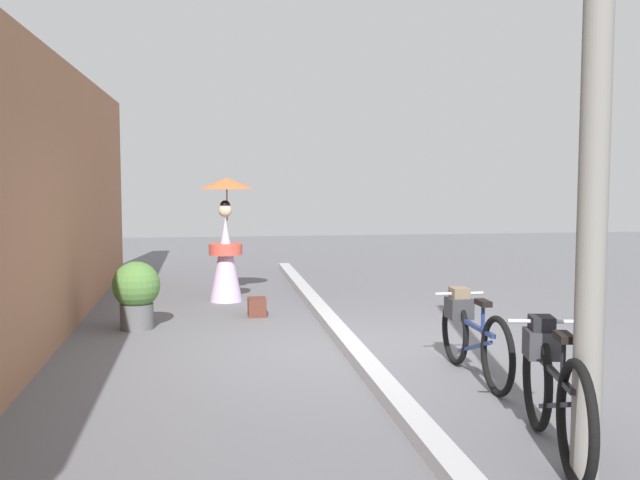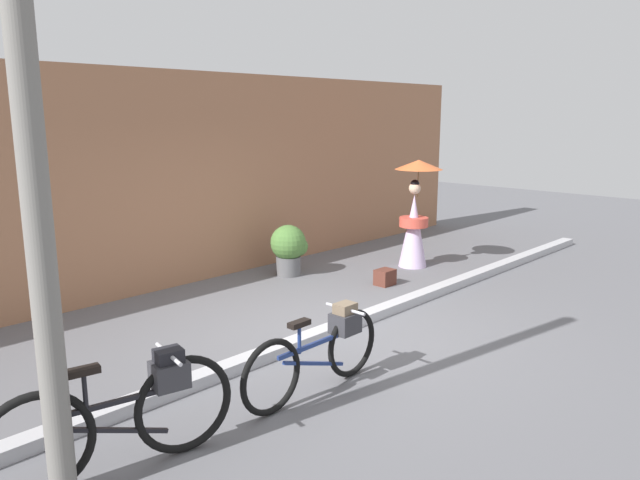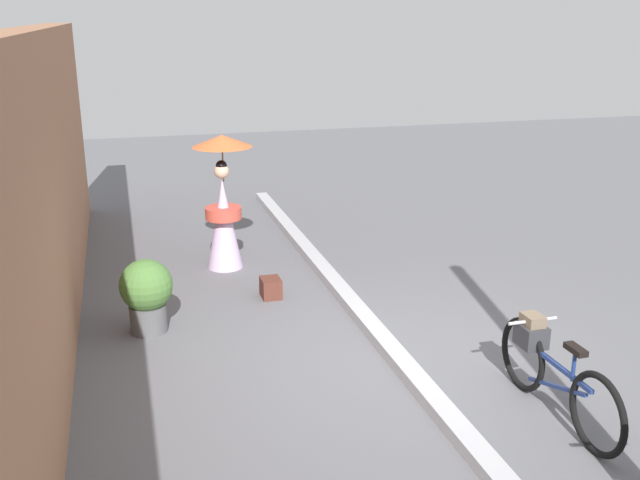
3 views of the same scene
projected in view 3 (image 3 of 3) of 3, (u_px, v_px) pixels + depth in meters
ground_plane at (398, 364)px, 7.15m from camera, size 30.00×30.00×0.00m
building_wall at (25, 238)px, 5.82m from camera, size 14.00×0.40×3.20m
sidewalk_curb at (399, 359)px, 7.13m from camera, size 14.00×0.20×0.12m
bicycle_near_officer at (551, 369)px, 6.17m from camera, size 1.77×0.48×0.78m
person_with_parasol at (223, 202)px, 9.65m from camera, size 0.80×0.80×1.82m
potted_plant_by_door at (147, 291)px, 7.78m from camera, size 0.59×0.57×0.83m
backpack_on_pavement at (271, 287)px, 8.82m from camera, size 0.29×0.23×0.24m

